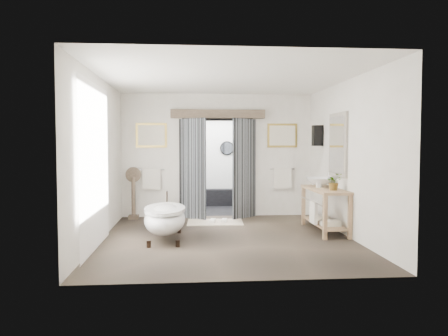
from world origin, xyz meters
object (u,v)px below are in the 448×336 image
Objects in this scene: vanity at (324,206)px; basin at (319,182)px; clawfoot_tub at (165,218)px; rug at (215,222)px.

vanity is 2.92× the size of basin.
basin is (0.00, 0.31, 0.44)m from vanity.
basin reaches higher than clawfoot_tub.
clawfoot_tub is 2.96× the size of basin.
rug is at bearing 150.86° from vanity.
vanity is at bearing -29.14° from rug.
clawfoot_tub is 1.01× the size of vanity.
basin is (2.06, -0.84, 0.94)m from rug.
basin is at bearing 14.73° from clawfoot_tub.
rug is 2.42m from basin.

